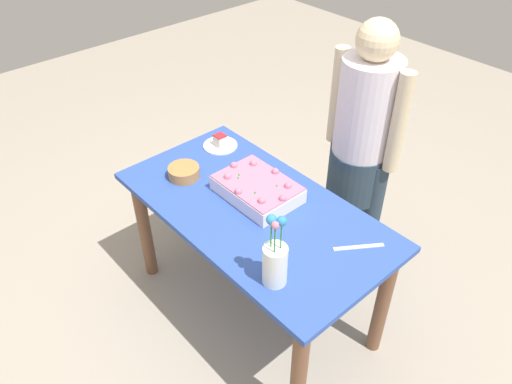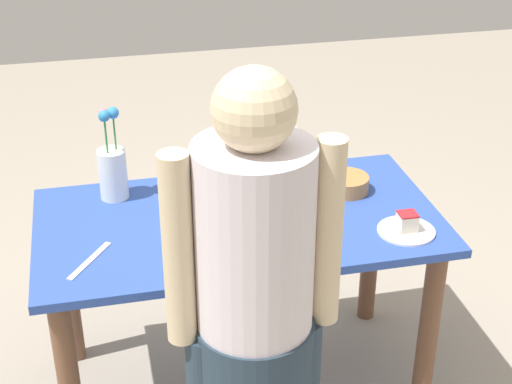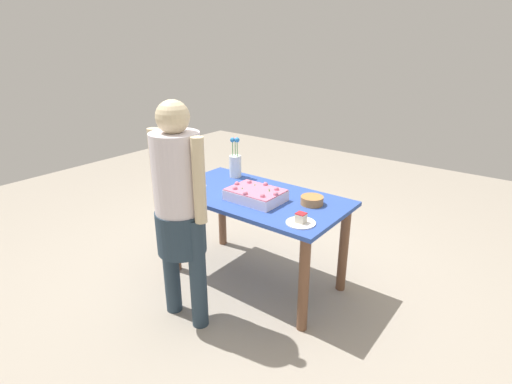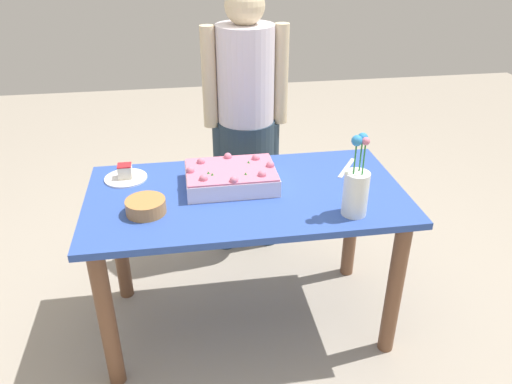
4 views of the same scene
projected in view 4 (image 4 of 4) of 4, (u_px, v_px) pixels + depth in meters
ground_plane at (247, 319)px, 2.49m from camera, size 8.00×8.00×0.00m
dining_table at (246, 218)px, 2.21m from camera, size 1.36×0.72×0.72m
sheet_cake at (231, 177)px, 2.18m from camera, size 0.39×0.28×0.10m
serving_plate_with_slice at (125, 175)px, 2.25m from camera, size 0.19×0.19×0.07m
cake_knife at (347, 168)px, 2.35m from camera, size 0.14×0.20×0.00m
flower_vase at (356, 189)px, 1.94m from camera, size 0.10×0.10×0.34m
fruit_bowl at (146, 206)px, 1.98m from camera, size 0.16×0.16×0.06m
person_standing at (246, 111)px, 2.67m from camera, size 0.45×0.31×1.49m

